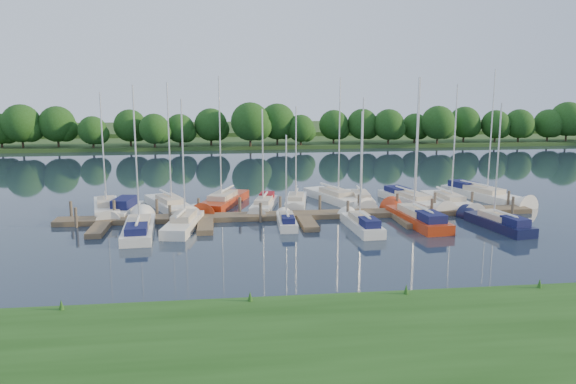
{
  "coord_description": "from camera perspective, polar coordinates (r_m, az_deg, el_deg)",
  "views": [
    {
      "loc": [
        -6.79,
        -37.47,
        10.77
      ],
      "look_at": [
        -1.2,
        8.0,
        2.2
      ],
      "focal_mm": 35.0,
      "sensor_mm": 36.0,
      "label": 1
    }
  ],
  "objects": [
    {
      "name": "sailboat_s_0",
      "position": [
        43.65,
        -14.89,
        -3.62
      ],
      "size": [
        2.63,
        9.02,
        11.33
      ],
      "rotation": [
        0.0,
        0.0,
        0.07
      ],
      "color": "silver",
      "rests_on": "ground"
    },
    {
      "name": "sailboat_s_2",
      "position": [
        44.36,
        -0.14,
        -3.04
      ],
      "size": [
        1.53,
        5.72,
        7.48
      ],
      "rotation": [
        0.0,
        0.0,
        -0.04
      ],
      "color": "silver",
      "rests_on": "ground"
    },
    {
      "name": "sailboat_n_3",
      "position": [
        51.96,
        -6.67,
        -1.12
      ],
      "size": [
        4.96,
        9.55,
        12.21
      ],
      "rotation": [
        0.0,
        0.0,
        2.79
      ],
      "color": "#A52B0F",
      "rests_on": "ground"
    },
    {
      "name": "sailboat_n_6",
      "position": [
        53.77,
        4.99,
        -0.7
      ],
      "size": [
        4.89,
        9.51,
        12.1
      ],
      "rotation": [
        0.0,
        0.0,
        3.49
      ],
      "color": "silver",
      "rests_on": "ground"
    },
    {
      "name": "dock",
      "position": [
        46.51,
        1.58,
        -2.54
      ],
      "size": [
        40.0,
        6.0,
        0.4
      ],
      "color": "#4B372A",
      "rests_on": "ground"
    },
    {
      "name": "sailboat_n_8",
      "position": [
        53.79,
        12.55,
        -0.87
      ],
      "size": [
        4.22,
        9.71,
        12.1
      ],
      "rotation": [
        0.0,
        0.0,
        3.39
      ],
      "color": "silver",
      "rests_on": "ground"
    },
    {
      "name": "sailboat_s_4",
      "position": [
        46.34,
        12.87,
        -2.68
      ],
      "size": [
        3.01,
        9.46,
        12.02
      ],
      "rotation": [
        0.0,
        0.0,
        0.1
      ],
      "color": "#A52B0F",
      "rests_on": "ground"
    },
    {
      "name": "sailboat_n_5",
      "position": [
        51.97,
        0.81,
        -1.06
      ],
      "size": [
        2.91,
        7.48,
        9.44
      ],
      "rotation": [
        0.0,
        0.0,
        2.95
      ],
      "color": "silver",
      "rests_on": "ground"
    },
    {
      "name": "treeline",
      "position": [
        100.5,
        -0.04,
        6.85
      ],
      "size": [
        145.8,
        10.08,
        8.32
      ],
      "color": "#38281C",
      "rests_on": "ground"
    },
    {
      "name": "mooring_pilings",
      "position": [
        47.51,
        1.38,
        -1.77
      ],
      "size": [
        38.24,
        2.84,
        2.0
      ],
      "color": "#473D33",
      "rests_on": "ground"
    },
    {
      "name": "far_shore",
      "position": [
        113.16,
        -3.55,
        5.27
      ],
      "size": [
        180.0,
        30.0,
        0.6
      ],
      "primitive_type": "cube",
      "color": "#213D17",
      "rests_on": "ground"
    },
    {
      "name": "sailboat_n_7",
      "position": [
        53.35,
        7.4,
        -0.84
      ],
      "size": [
        2.55,
        8.1,
        10.23
      ],
      "rotation": [
        0.0,
        0.0,
        3.05
      ],
      "color": "silver",
      "rests_on": "ground"
    },
    {
      "name": "sailboat_n_0",
      "position": [
        51.28,
        -17.95,
        -1.73
      ],
      "size": [
        3.46,
        8.47,
        10.86
      ],
      "rotation": [
        0.0,
        0.0,
        3.36
      ],
      "color": "silver",
      "rests_on": "ground"
    },
    {
      "name": "sailboat_n_9",
      "position": [
        53.77,
        16.13,
        -1.08
      ],
      "size": [
        2.53,
        9.08,
        11.47
      ],
      "rotation": [
        0.0,
        0.0,
        3.19
      ],
      "color": "silver",
      "rests_on": "ground"
    },
    {
      "name": "sailboat_s_1",
      "position": [
        44.22,
        -10.48,
        -3.3
      ],
      "size": [
        3.05,
        8.07,
        10.41
      ],
      "rotation": [
        0.0,
        0.0,
        -0.18
      ],
      "color": "silver",
      "rests_on": "ground"
    },
    {
      "name": "sailboat_s_3",
      "position": [
        43.58,
        7.46,
        -3.35
      ],
      "size": [
        2.08,
        7.25,
        9.42
      ],
      "rotation": [
        0.0,
        0.0,
        0.06
      ],
      "color": "silver",
      "rests_on": "ground"
    },
    {
      "name": "sailboat_n_4",
      "position": [
        50.41,
        -2.48,
        -1.38
      ],
      "size": [
        3.08,
        7.31,
        9.28
      ],
      "rotation": [
        0.0,
        0.0,
        2.91
      ],
      "color": "silver",
      "rests_on": "ground"
    },
    {
      "name": "sailboat_s_5",
      "position": [
        46.52,
        20.47,
        -3.05
      ],
      "size": [
        2.91,
        7.85,
        10.07
      ],
      "rotation": [
        0.0,
        0.0,
        0.17
      ],
      "color": "#0F1334",
      "rests_on": "ground"
    },
    {
      "name": "ground",
      "position": [
        39.58,
        3.16,
        -5.21
      ],
      "size": [
        260.0,
        260.0,
        0.0
      ],
      "primitive_type": "plane",
      "color": "#17232F",
      "rests_on": "ground"
    },
    {
      "name": "motorboat",
      "position": [
        50.06,
        -16.34,
        -1.84
      ],
      "size": [
        2.72,
        6.38,
        1.8
      ],
      "rotation": [
        0.0,
        0.0,
        2.96
      ],
      "color": "silver",
      "rests_on": "ground"
    },
    {
      "name": "distant_hill",
      "position": [
        138.01,
        -4.19,
        6.38
      ],
      "size": [
        220.0,
        40.0,
        1.4
      ],
      "primitive_type": "cube",
      "color": "#395927",
      "rests_on": "ground"
    },
    {
      "name": "sailboat_n_10",
      "position": [
        58.03,
        19.22,
        -0.36
      ],
      "size": [
        5.15,
        10.17,
        12.88
      ],
      "rotation": [
        0.0,
        0.0,
        3.48
      ],
      "color": "silver",
      "rests_on": "ground"
    },
    {
      "name": "sailboat_n_2",
      "position": [
        51.15,
        -11.84,
        -1.47
      ],
      "size": [
        5.08,
        9.0,
        11.64
      ],
      "rotation": [
        0.0,
        0.0,
        3.55
      ],
      "color": "silver",
      "rests_on": "ground"
    },
    {
      "name": "near_bank",
      "position": [
        24.86,
        9.87,
        -14.61
      ],
      "size": [
        90.0,
        10.0,
        0.5
      ],
      "primitive_type": "cube",
      "color": "#1A4012",
      "rests_on": "ground"
    }
  ]
}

